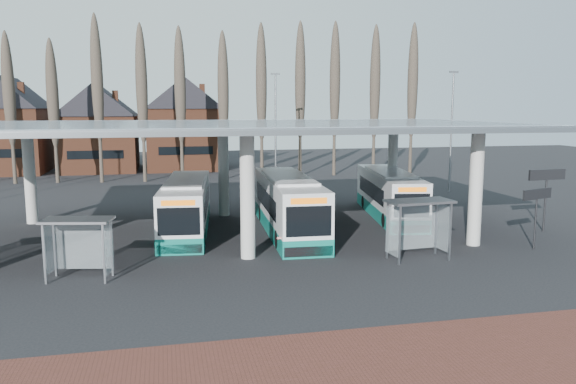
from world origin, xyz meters
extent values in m
plane|color=black|center=(0.00, 0.00, 0.00)|extent=(140.00, 140.00, 0.00)
cylinder|color=#B8B8B4|center=(-12.00, 13.50, 3.00)|extent=(0.70, 0.70, 6.00)
cylinder|color=#B8B8B4|center=(0.00, 2.50, 3.00)|extent=(0.70, 0.70, 6.00)
cylinder|color=#B8B8B4|center=(0.00, 13.50, 3.00)|extent=(0.70, 0.70, 6.00)
cylinder|color=#B8B8B4|center=(12.00, 2.50, 3.00)|extent=(0.70, 0.70, 6.00)
cylinder|color=#B8B8B4|center=(12.00, 13.50, 3.00)|extent=(0.70, 0.70, 6.00)
cube|color=gray|center=(0.00, 8.00, 6.25)|extent=(32.00, 16.00, 0.12)
cube|color=silver|center=(0.00, 8.00, 6.32)|extent=(31.50, 15.50, 0.04)
cone|color=#473D33|center=(-18.00, 33.00, 7.25)|extent=(0.36, 0.36, 14.50)
ellipsoid|color=#473D33|center=(-18.00, 33.00, 8.99)|extent=(1.10, 1.10, 11.02)
cone|color=#473D33|center=(-14.00, 33.00, 7.25)|extent=(0.36, 0.36, 14.50)
ellipsoid|color=#473D33|center=(-14.00, 33.00, 8.99)|extent=(1.10, 1.10, 11.02)
cone|color=#473D33|center=(-10.00, 33.00, 7.25)|extent=(0.36, 0.36, 14.50)
ellipsoid|color=#473D33|center=(-10.00, 33.00, 8.99)|extent=(1.10, 1.10, 11.02)
cone|color=#473D33|center=(-6.00, 33.00, 7.25)|extent=(0.36, 0.36, 14.50)
ellipsoid|color=#473D33|center=(-6.00, 33.00, 8.99)|extent=(1.10, 1.10, 11.02)
cone|color=#473D33|center=(-2.00, 33.00, 7.25)|extent=(0.36, 0.36, 14.50)
ellipsoid|color=#473D33|center=(-2.00, 33.00, 8.99)|extent=(1.10, 1.10, 11.02)
cone|color=#473D33|center=(2.00, 33.00, 7.25)|extent=(0.36, 0.36, 14.50)
ellipsoid|color=#473D33|center=(2.00, 33.00, 8.99)|extent=(1.10, 1.10, 11.02)
cone|color=#473D33|center=(6.00, 33.00, 7.25)|extent=(0.36, 0.36, 14.50)
ellipsoid|color=#473D33|center=(6.00, 33.00, 8.99)|extent=(1.10, 1.10, 11.02)
cone|color=#473D33|center=(10.00, 33.00, 7.25)|extent=(0.36, 0.36, 14.50)
ellipsoid|color=#473D33|center=(10.00, 33.00, 8.99)|extent=(1.10, 1.10, 11.02)
cone|color=#473D33|center=(14.00, 33.00, 7.25)|extent=(0.36, 0.36, 14.50)
ellipsoid|color=#473D33|center=(14.00, 33.00, 8.99)|extent=(1.10, 1.10, 11.02)
cone|color=#473D33|center=(18.00, 33.00, 7.25)|extent=(0.36, 0.36, 14.50)
ellipsoid|color=#473D33|center=(18.00, 33.00, 8.99)|extent=(1.10, 1.10, 11.02)
cone|color=#473D33|center=(22.00, 33.00, 7.25)|extent=(0.36, 0.36, 14.50)
ellipsoid|color=#473D33|center=(22.00, 33.00, 8.99)|extent=(1.10, 1.10, 11.02)
cube|color=brown|center=(-20.50, 44.00, 3.50)|extent=(8.00, 10.00, 7.00)
pyramid|color=black|center=(-20.50, 44.00, 10.50)|extent=(8.30, 10.30, 3.50)
cube|color=brown|center=(-11.00, 44.00, 3.50)|extent=(8.00, 10.00, 7.00)
pyramid|color=black|center=(-11.00, 44.00, 10.50)|extent=(8.30, 10.30, 3.50)
cube|color=brown|center=(-1.50, 44.00, 3.50)|extent=(8.00, 10.00, 7.00)
pyramid|color=black|center=(-1.50, 44.00, 10.50)|extent=(8.30, 10.30, 3.50)
cylinder|color=slate|center=(6.00, 26.00, 5.00)|extent=(0.16, 0.16, 10.00)
cube|color=slate|center=(6.00, 26.00, 10.10)|extent=(0.80, 0.15, 0.15)
cylinder|color=slate|center=(20.00, 20.00, 5.00)|extent=(0.16, 0.16, 10.00)
cube|color=slate|center=(20.00, 20.00, 10.10)|extent=(0.80, 0.15, 0.15)
cube|color=silver|center=(-2.64, 9.13, 1.65)|extent=(3.49, 11.21, 2.57)
cube|color=#0E6D60|center=(-2.64, 9.13, 0.41)|extent=(3.51, 11.23, 0.83)
cube|color=silver|center=(-2.64, 9.13, 2.98)|extent=(2.80, 6.80, 0.17)
cube|color=black|center=(-2.59, 9.58, 1.74)|extent=(3.20, 8.14, 1.01)
cube|color=black|center=(-3.22, 3.67, 1.70)|extent=(2.06, 0.27, 1.38)
cube|color=black|center=(-2.06, 14.59, 1.74)|extent=(1.99, 0.27, 1.10)
cube|color=orange|center=(-3.22, 3.67, 2.62)|extent=(1.64, 0.22, 0.28)
cube|color=black|center=(-3.22, 3.68, 0.32)|extent=(2.22, 0.31, 0.46)
cylinder|color=black|center=(-4.06, 5.77, 0.44)|extent=(0.35, 0.90, 0.88)
cylinder|color=black|center=(-1.95, 5.54, 0.44)|extent=(0.35, 0.90, 0.88)
cylinder|color=black|center=(-3.36, 12.44, 0.44)|extent=(0.35, 0.90, 0.88)
cylinder|color=black|center=(-1.25, 12.21, 0.44)|extent=(0.35, 0.90, 0.88)
cube|color=silver|center=(3.11, 7.65, 1.78)|extent=(3.10, 11.96, 2.76)
cube|color=#0E6D60|center=(3.11, 7.65, 0.44)|extent=(3.12, 11.98, 0.89)
cube|color=silver|center=(3.11, 7.65, 3.21)|extent=(2.62, 7.21, 0.18)
cube|color=black|center=(3.14, 8.14, 1.88)|extent=(2.98, 8.65, 1.09)
cube|color=black|center=(2.82, 1.75, 1.83)|extent=(2.22, 0.17, 1.48)
cube|color=black|center=(3.41, 13.54, 1.88)|extent=(2.14, 0.17, 1.18)
cube|color=orange|center=(2.82, 1.75, 2.81)|extent=(1.76, 0.14, 0.30)
cube|color=black|center=(2.82, 1.76, 0.35)|extent=(2.39, 0.20, 0.49)
cylinder|color=black|center=(1.79, 3.96, 0.47)|extent=(0.32, 0.96, 0.95)
cylinder|color=black|center=(4.07, 3.84, 0.47)|extent=(0.32, 0.96, 0.95)
cylinder|color=black|center=(2.15, 11.15, 0.47)|extent=(0.32, 0.96, 0.95)
cylinder|color=black|center=(4.43, 11.04, 0.47)|extent=(0.32, 0.96, 0.95)
cube|color=silver|center=(10.69, 10.80, 1.65)|extent=(4.09, 11.20, 2.56)
cube|color=#0E6D60|center=(10.69, 10.80, 0.41)|extent=(4.11, 11.23, 0.82)
cube|color=silver|center=(10.69, 10.80, 2.97)|extent=(3.14, 6.84, 0.16)
cube|color=black|center=(10.77, 11.25, 1.74)|extent=(3.62, 8.18, 1.01)
cube|color=black|center=(9.80, 5.41, 1.69)|extent=(2.03, 0.39, 1.37)
cube|color=black|center=(11.58, 16.19, 1.74)|extent=(1.96, 0.38, 1.10)
cube|color=orange|center=(9.80, 5.41, 2.61)|extent=(1.62, 0.31, 0.27)
cube|color=black|center=(9.80, 5.42, 0.32)|extent=(2.20, 0.43, 0.46)
cylinder|color=black|center=(9.08, 7.55, 0.44)|extent=(0.40, 0.91, 0.88)
cylinder|color=black|center=(11.17, 7.20, 0.44)|extent=(0.40, 0.91, 0.88)
cylinder|color=black|center=(10.17, 14.13, 0.44)|extent=(0.40, 0.91, 0.88)
cylinder|color=black|center=(12.25, 13.79, 0.44)|extent=(0.40, 0.91, 0.88)
cube|color=gray|center=(-8.72, 0.28, 1.26)|extent=(0.09, 0.09, 2.52)
cube|color=gray|center=(-6.35, -0.18, 1.26)|extent=(0.09, 0.09, 2.52)
cube|color=gray|center=(-8.51, 1.37, 1.26)|extent=(0.09, 0.09, 2.52)
cube|color=gray|center=(-6.14, 0.90, 1.26)|extent=(0.09, 0.09, 2.52)
cube|color=gray|center=(-7.43, 0.59, 2.57)|extent=(3.04, 1.92, 0.10)
cube|color=silver|center=(-7.31, 1.18, 1.31)|extent=(2.38, 0.50, 2.02)
cube|color=silver|center=(-8.67, 0.83, 1.31)|extent=(0.25, 1.10, 2.02)
cube|color=silver|center=(-6.19, 0.35, 1.31)|extent=(0.25, 1.10, 2.02)
cube|color=gray|center=(6.63, -0.19, 1.38)|extent=(0.10, 0.10, 2.76)
cube|color=gray|center=(9.27, 0.03, 1.38)|extent=(0.10, 0.10, 2.76)
cube|color=gray|center=(6.53, 1.03, 1.38)|extent=(0.10, 0.10, 2.76)
cube|color=gray|center=(9.17, 1.24, 1.38)|extent=(0.10, 0.10, 2.76)
cube|color=gray|center=(7.90, 0.53, 2.82)|extent=(3.21, 1.79, 0.11)
cube|color=silver|center=(7.85, 1.19, 1.44)|extent=(2.64, 0.26, 2.21)
cube|color=silver|center=(6.53, 0.42, 1.44)|extent=(0.14, 1.21, 2.21)
cube|color=silver|center=(9.28, 0.64, 1.44)|extent=(0.14, 1.21, 2.21)
cylinder|color=black|center=(14.58, 1.04, 1.52)|extent=(0.10, 0.10, 3.05)
cube|color=black|center=(14.58, 1.04, 2.86)|extent=(2.03, 0.76, 0.52)
cylinder|color=black|center=(17.76, 4.57, 1.79)|extent=(0.11, 0.11, 3.57)
cube|color=black|center=(17.76, 4.57, 3.35)|extent=(2.46, 0.31, 0.61)
cube|color=black|center=(2.48, 2.92, 0.53)|extent=(0.08, 0.08, 1.06)
cube|color=red|center=(2.48, 2.44, 0.91)|extent=(2.11, 0.15, 0.10)
camera|label=1|loc=(-3.77, -23.61, 7.23)|focal=35.00mm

